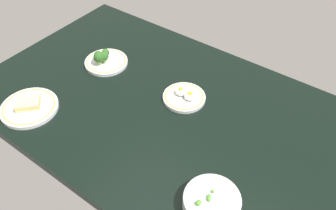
{
  "coord_description": "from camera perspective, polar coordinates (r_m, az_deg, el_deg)",
  "views": [
    {
      "loc": [
        -57.24,
        78.52,
        100.9
      ],
      "look_at": [
        0.0,
        0.0,
        6.0
      ],
      "focal_mm": 37.1,
      "sensor_mm": 36.0,
      "label": 1
    }
  ],
  "objects": [
    {
      "name": "dining_table",
      "position": [
        1.39,
        -0.0,
        -1.18
      ],
      "size": [
        158.46,
        93.89,
        4.0
      ],
      "primitive_type": "cube",
      "color": "black",
      "rests_on": "ground"
    },
    {
      "name": "bowl_peas",
      "position": [
        1.09,
        7.15,
        -15.65
      ],
      "size": [
        17.5,
        17.5,
        7.05
      ],
      "color": "silver",
      "rests_on": "dining_table"
    },
    {
      "name": "plate_broccoli",
      "position": [
        1.6,
        -10.35,
        7.24
      ],
      "size": [
        19.38,
        19.38,
        7.89
      ],
      "color": "silver",
      "rests_on": "dining_table"
    },
    {
      "name": "plate_eggs",
      "position": [
        1.41,
        2.73,
        1.41
      ],
      "size": [
        17.39,
        17.39,
        5.04
      ],
      "color": "silver",
      "rests_on": "dining_table"
    },
    {
      "name": "plate_sandwich",
      "position": [
        1.47,
        -21.86,
        -0.27
      ],
      "size": [
        22.43,
        22.43,
        4.73
      ],
      "color": "silver",
      "rests_on": "dining_table"
    }
  ]
}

